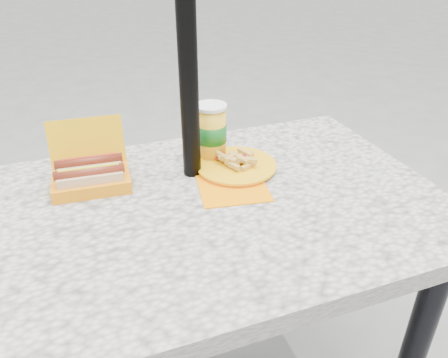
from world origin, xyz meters
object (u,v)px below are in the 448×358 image
object	(u,v)px
umbrella_pole	(187,48)
fries_plate	(236,166)
hotdog_box	(91,174)
soda_cup	(211,132)

from	to	relation	value
umbrella_pole	fries_plate	distance (m)	0.36
hotdog_box	umbrella_pole	bearing A→B (deg)	-1.31
hotdog_box	soda_cup	world-z (taller)	soda_cup
hotdog_box	fries_plate	world-z (taller)	hotdog_box
umbrella_pole	hotdog_box	world-z (taller)	umbrella_pole
hotdog_box	fries_plate	bearing A→B (deg)	-3.33
hotdog_box	fries_plate	size ratio (longest dim) A/B	0.68
hotdog_box	soda_cup	distance (m)	0.36
hotdog_box	soda_cup	xyz separation A→B (m)	(0.35, 0.04, 0.05)
soda_cup	fries_plate	bearing A→B (deg)	-65.19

